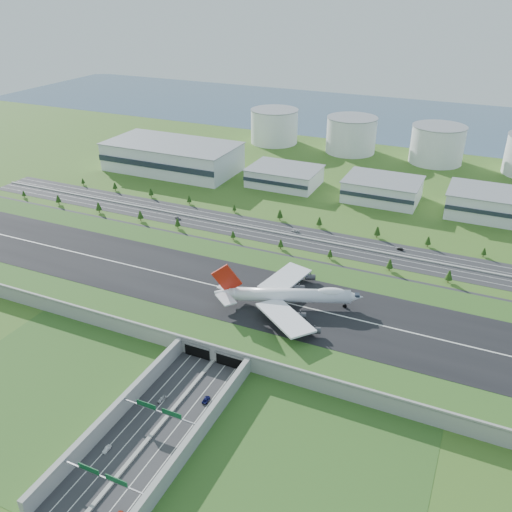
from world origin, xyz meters
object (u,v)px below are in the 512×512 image
at_px(car_1, 107,449).
at_px(car_4, 178,218).
at_px(car_7, 295,231).
at_px(car_5, 400,249).
at_px(fuel_tank_a, 274,127).
at_px(car_2, 206,400).
at_px(boeing_747, 288,295).
at_px(car_0, 162,399).

distance_m(car_1, car_4, 221.91).
bearing_deg(car_1, car_7, 90.01).
bearing_deg(car_5, fuel_tank_a, -128.16).
bearing_deg(car_5, car_2, -3.63).
height_order(boeing_747, car_7, boeing_747).
xyz_separation_m(fuel_tank_a, boeing_747, (138.90, -312.39, -2.65)).
bearing_deg(car_2, car_0, 17.63).
relative_size(boeing_747, car_2, 14.50).
bearing_deg(boeing_747, car_1, -126.68).
bearing_deg(car_7, car_2, 14.89).
bearing_deg(boeing_747, car_4, 122.52).
distance_m(fuel_tank_a, car_4, 224.43).
distance_m(car_0, car_2, 19.03).
xyz_separation_m(boeing_747, car_0, (-26.31, -80.35, -13.90)).
bearing_deg(car_0, car_7, 104.83).
relative_size(fuel_tank_a, car_2, 9.72).
height_order(fuel_tank_a, boeing_747, fuel_tank_a).
bearing_deg(car_4, fuel_tank_a, 17.35).
height_order(fuel_tank_a, car_4, fuel_tank_a).
distance_m(car_2, car_7, 179.23).
bearing_deg(fuel_tank_a, car_2, -71.34).
bearing_deg(car_5, car_4, -72.74).
height_order(boeing_747, car_4, boeing_747).
height_order(car_1, car_2, car_2).
bearing_deg(fuel_tank_a, car_1, -75.66).
xyz_separation_m(car_5, car_7, (-73.75, -2.01, 0.10)).
bearing_deg(car_5, boeing_747, -8.68).
distance_m(fuel_tank_a, car_2, 406.85).
bearing_deg(car_4, car_0, -136.91).
bearing_deg(car_0, boeing_747, 83.88).
xyz_separation_m(car_0, car_5, (64.65, 186.85, -0.11)).
distance_m(boeing_747, car_1, 117.25).
height_order(fuel_tank_a, car_5, fuel_tank_a).
bearing_deg(car_7, car_0, 9.19).
height_order(car_2, car_7, car_7).
relative_size(car_4, car_5, 1.12).
bearing_deg(car_0, car_4, 131.77).
bearing_deg(car_7, boeing_747, 25.09).
distance_m(boeing_747, car_4, 152.69).
bearing_deg(car_7, fuel_tank_a, -147.16).
xyz_separation_m(car_0, car_4, (-96.90, 169.47, 0.01)).
xyz_separation_m(car_0, car_7, (-9.10, 184.85, -0.01)).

